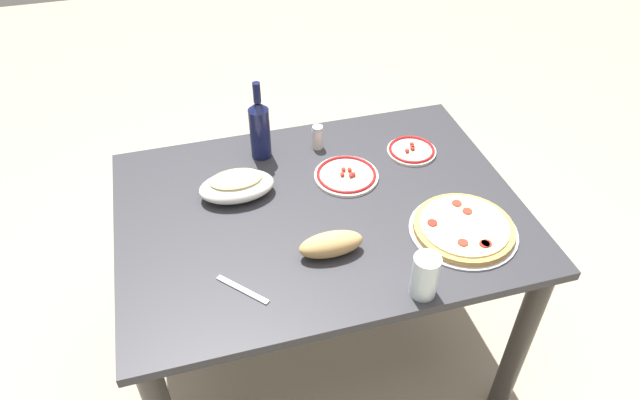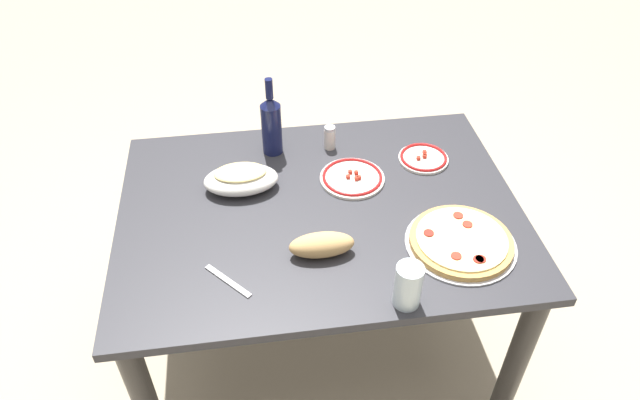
{
  "view_description": "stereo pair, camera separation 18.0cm",
  "coord_description": "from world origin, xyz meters",
  "px_view_note": "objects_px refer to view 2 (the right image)",
  "views": [
    {
      "loc": [
        0.37,
        1.31,
        1.97
      ],
      "look_at": [
        0.0,
        0.0,
        0.79
      ],
      "focal_mm": 32.5,
      "sensor_mm": 36.0,
      "label": 1
    },
    {
      "loc": [
        0.19,
        1.34,
        1.97
      ],
      "look_at": [
        0.0,
        0.0,
        0.79
      ],
      "focal_mm": 32.5,
      "sensor_mm": 36.0,
      "label": 2
    }
  ],
  "objects_px": {
    "baked_pasta_dish": "(241,178)",
    "pepperoni_pizza": "(461,241)",
    "side_plate_near": "(423,158)",
    "spice_shaker": "(330,138)",
    "wine_bottle": "(271,124)",
    "bread_loaf": "(322,245)",
    "water_glass": "(408,286)",
    "side_plate_far": "(352,178)",
    "dining_table": "(320,236)"
  },
  "relations": [
    {
      "from": "water_glass",
      "to": "bread_loaf",
      "type": "distance_m",
      "value": 0.29
    },
    {
      "from": "baked_pasta_dish",
      "to": "spice_shaker",
      "type": "relative_size",
      "value": 2.76
    },
    {
      "from": "wine_bottle",
      "to": "side_plate_far",
      "type": "relative_size",
      "value": 1.33
    },
    {
      "from": "dining_table",
      "to": "bread_loaf",
      "type": "height_order",
      "value": "bread_loaf"
    },
    {
      "from": "side_plate_near",
      "to": "spice_shaker",
      "type": "bearing_deg",
      "value": -21.08
    },
    {
      "from": "wine_bottle",
      "to": "side_plate_near",
      "type": "bearing_deg",
      "value": 166.07
    },
    {
      "from": "baked_pasta_dish",
      "to": "side_plate_far",
      "type": "xyz_separation_m",
      "value": [
        -0.36,
        0.01,
        -0.03
      ]
    },
    {
      "from": "bread_loaf",
      "to": "spice_shaker",
      "type": "distance_m",
      "value": 0.52
    },
    {
      "from": "dining_table",
      "to": "water_glass",
      "type": "xyz_separation_m",
      "value": [
        -0.17,
        0.41,
        0.19
      ]
    },
    {
      "from": "water_glass",
      "to": "pepperoni_pizza",
      "type": "bearing_deg",
      "value": -139.08
    },
    {
      "from": "wine_bottle",
      "to": "spice_shaker",
      "type": "relative_size",
      "value": 3.28
    },
    {
      "from": "wine_bottle",
      "to": "pepperoni_pizza",
      "type": "bearing_deg",
      "value": 132.99
    },
    {
      "from": "water_glass",
      "to": "spice_shaker",
      "type": "xyz_separation_m",
      "value": [
        0.09,
        -0.72,
        -0.02
      ]
    },
    {
      "from": "dining_table",
      "to": "side_plate_near",
      "type": "relative_size",
      "value": 7.29
    },
    {
      "from": "side_plate_near",
      "to": "spice_shaker",
      "type": "xyz_separation_m",
      "value": [
        0.31,
        -0.12,
        0.03
      ]
    },
    {
      "from": "side_plate_near",
      "to": "baked_pasta_dish",
      "type": "bearing_deg",
      "value": 5.78
    },
    {
      "from": "dining_table",
      "to": "side_plate_near",
      "type": "xyz_separation_m",
      "value": [
        -0.39,
        -0.19,
        0.13
      ]
    },
    {
      "from": "water_glass",
      "to": "side_plate_far",
      "type": "distance_m",
      "value": 0.53
    },
    {
      "from": "spice_shaker",
      "to": "water_glass",
      "type": "bearing_deg",
      "value": 97.34
    },
    {
      "from": "side_plate_far",
      "to": "bread_loaf",
      "type": "bearing_deg",
      "value": 65.15
    },
    {
      "from": "pepperoni_pizza",
      "to": "water_glass",
      "type": "xyz_separation_m",
      "value": [
        0.21,
        0.18,
        0.05
      ]
    },
    {
      "from": "water_glass",
      "to": "spice_shaker",
      "type": "relative_size",
      "value": 1.51
    },
    {
      "from": "pepperoni_pizza",
      "to": "spice_shaker",
      "type": "xyz_separation_m",
      "value": [
        0.3,
        -0.53,
        0.03
      ]
    },
    {
      "from": "baked_pasta_dish",
      "to": "water_glass",
      "type": "relative_size",
      "value": 1.83
    },
    {
      "from": "wine_bottle",
      "to": "bread_loaf",
      "type": "height_order",
      "value": "wine_bottle"
    },
    {
      "from": "bread_loaf",
      "to": "baked_pasta_dish",
      "type": "bearing_deg",
      "value": -56.82
    },
    {
      "from": "dining_table",
      "to": "water_glass",
      "type": "height_order",
      "value": "water_glass"
    },
    {
      "from": "dining_table",
      "to": "side_plate_near",
      "type": "bearing_deg",
      "value": -153.6
    },
    {
      "from": "dining_table",
      "to": "spice_shaker",
      "type": "distance_m",
      "value": 0.36
    },
    {
      "from": "side_plate_far",
      "to": "wine_bottle",
      "type": "bearing_deg",
      "value": -38.67
    },
    {
      "from": "water_glass",
      "to": "side_plate_far",
      "type": "bearing_deg",
      "value": -84.99
    },
    {
      "from": "bread_loaf",
      "to": "spice_shaker",
      "type": "relative_size",
      "value": 2.16
    },
    {
      "from": "wine_bottle",
      "to": "bread_loaf",
      "type": "distance_m",
      "value": 0.53
    },
    {
      "from": "wine_bottle",
      "to": "water_glass",
      "type": "xyz_separation_m",
      "value": [
        -0.29,
        0.73,
        -0.05
      ]
    },
    {
      "from": "baked_pasta_dish",
      "to": "pepperoni_pizza",
      "type": "bearing_deg",
      "value": 150.52
    },
    {
      "from": "baked_pasta_dish",
      "to": "side_plate_near",
      "type": "xyz_separation_m",
      "value": [
        -0.63,
        -0.06,
        -0.03
      ]
    },
    {
      "from": "water_glass",
      "to": "wine_bottle",
      "type": "bearing_deg",
      "value": -67.97
    },
    {
      "from": "pepperoni_pizza",
      "to": "water_glass",
      "type": "bearing_deg",
      "value": 40.92
    },
    {
      "from": "side_plate_near",
      "to": "wine_bottle",
      "type": "bearing_deg",
      "value": -13.93
    },
    {
      "from": "bread_loaf",
      "to": "spice_shaker",
      "type": "xyz_separation_m",
      "value": [
        -0.1,
        -0.51,
        0.01
      ]
    },
    {
      "from": "pepperoni_pizza",
      "to": "wine_bottle",
      "type": "bearing_deg",
      "value": -47.01
    },
    {
      "from": "dining_table",
      "to": "spice_shaker",
      "type": "xyz_separation_m",
      "value": [
        -0.08,
        -0.31,
        0.17
      ]
    },
    {
      "from": "dining_table",
      "to": "side_plate_far",
      "type": "xyz_separation_m",
      "value": [
        -0.13,
        -0.12,
        0.13
      ]
    },
    {
      "from": "baked_pasta_dish",
      "to": "wine_bottle",
      "type": "distance_m",
      "value": 0.23
    },
    {
      "from": "side_plate_far",
      "to": "spice_shaker",
      "type": "xyz_separation_m",
      "value": [
        0.05,
        -0.19,
        0.03
      ]
    },
    {
      "from": "side_plate_far",
      "to": "water_glass",
      "type": "bearing_deg",
      "value": 95.01
    },
    {
      "from": "bread_loaf",
      "to": "side_plate_far",
      "type": "bearing_deg",
      "value": -114.85
    },
    {
      "from": "baked_pasta_dish",
      "to": "bread_loaf",
      "type": "xyz_separation_m",
      "value": [
        -0.22,
        0.33,
        -0.01
      ]
    },
    {
      "from": "pepperoni_pizza",
      "to": "bread_loaf",
      "type": "relative_size",
      "value": 1.73
    },
    {
      "from": "water_glass",
      "to": "bread_loaf",
      "type": "height_order",
      "value": "water_glass"
    }
  ]
}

